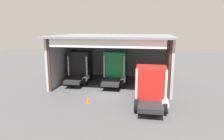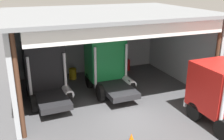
{
  "view_description": "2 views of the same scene",
  "coord_description": "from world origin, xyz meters",
  "views": [
    {
      "loc": [
        4.32,
        -19.0,
        6.44
      ],
      "look_at": [
        0.0,
        3.09,
        1.91
      ],
      "focal_mm": 33.48,
      "sensor_mm": 36.0,
      "label": 1
    },
    {
      "loc": [
        -5.83,
        -11.87,
        7.44
      ],
      "look_at": [
        0.0,
        3.09,
        1.91
      ],
      "focal_mm": 41.27,
      "sensor_mm": 36.0,
      "label": 2
    }
  ],
  "objects": [
    {
      "name": "oil_drum",
      "position": [
        -1.72,
        7.36,
        0.44
      ],
      "size": [
        0.58,
        0.58,
        0.87
      ],
      "primitive_type": "cylinder",
      "color": "gold",
      "rests_on": "ground"
    },
    {
      "name": "traffic_cone",
      "position": [
        -1.1,
        -2.3,
        0.28
      ],
      "size": [
        0.36,
        0.36,
        0.56
      ],
      "primitive_type": "cone",
      "color": "orange",
      "rests_on": "ground"
    },
    {
      "name": "truck_black_right_bay",
      "position": [
        -4.14,
        4.37,
        1.92
      ],
      "size": [
        2.72,
        4.91,
        3.72
      ],
      "rotation": [
        0.0,
        0.0,
        0.04
      ],
      "color": "black",
      "rests_on": "ground"
    },
    {
      "name": "truck_red_center_bay",
      "position": [
        4.3,
        -2.22,
        1.78
      ],
      "size": [
        2.67,
        4.52,
        3.39
      ],
      "rotation": [
        0.0,
        0.0,
        0.02
      ],
      "color": "red",
      "rests_on": "ground"
    },
    {
      "name": "tool_cart",
      "position": [
        2.95,
        7.8,
        0.5
      ],
      "size": [
        0.9,
        0.6,
        1.0
      ],
      "primitive_type": "cube",
      "color": "red",
      "rests_on": "ground"
    },
    {
      "name": "truck_green_yard_outside",
      "position": [
        0.15,
        4.44,
        1.92
      ],
      "size": [
        2.7,
        5.01,
        3.76
      ],
      "rotation": [
        0.0,
        0.0,
        0.01
      ],
      "color": "#197F3D",
      "rests_on": "ground"
    },
    {
      "name": "ground_plane",
      "position": [
        0.0,
        0.0,
        0.0
      ],
      "size": [
        80.0,
        80.0,
        0.0
      ],
      "primitive_type": "plane",
      "color": "#4C4C4F",
      "rests_on": "ground"
    },
    {
      "name": "workshop_shed",
      "position": [
        0.0,
        5.24,
        3.82
      ],
      "size": [
        12.87,
        9.62,
        5.65
      ],
      "color": "#ADB2B7",
      "rests_on": "ground"
    }
  ]
}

